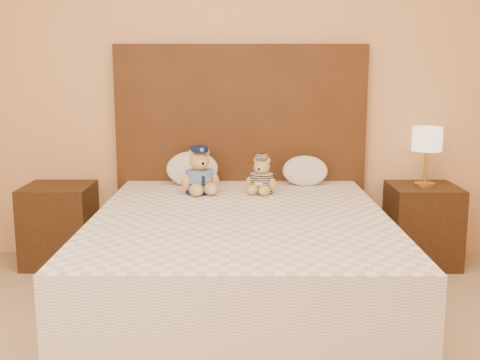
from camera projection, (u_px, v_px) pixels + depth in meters
The scene contains 9 objects.
bed at pixel (241, 262), 3.35m from camera, with size 1.60×2.00×0.55m.
headboard at pixel (241, 152), 4.26m from camera, with size 1.75×0.08×1.50m, color #4C2E17.
nightstand_left at pixel (60, 225), 4.14m from camera, with size 0.45×0.45×0.55m, color #3C2413.
nightstand_right at pixel (422, 225), 4.13m from camera, with size 0.45×0.45×0.55m, color #3C2413.
lamp at pixel (427, 142), 4.03m from camera, with size 0.20×0.20×0.40m.
teddy_police at pixel (199, 170), 3.81m from camera, with size 0.26×0.25×0.30m, color tan, non-canonical shape.
teddy_prisoner at pixel (262, 175), 3.82m from camera, with size 0.21×0.20×0.24m, color tan, non-canonical shape.
pillow_left at pixel (192, 167), 4.09m from camera, with size 0.35×0.23×0.25m, color white.
pillow_right at pixel (305, 169), 4.09m from camera, with size 0.31×0.20×0.22m, color white.
Camera 1 is at (0.00, -2.01, 1.34)m, focal length 45.00 mm.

